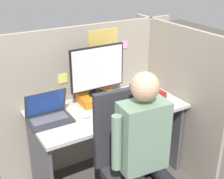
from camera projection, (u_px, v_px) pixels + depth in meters
cubicle_panel_back at (89, 97)px, 3.07m from camera, size 1.87×0.05×1.43m
cubicle_panel_right at (173, 97)px, 3.06m from camera, size 0.04×1.30×1.43m
desk at (107, 126)px, 2.85m from camera, size 1.37×0.67×0.75m
paper_box at (98, 98)px, 2.87m from camera, size 0.35×0.21×0.08m
monitor at (97, 70)px, 2.76m from camera, size 0.52×0.18×0.45m
laptop at (49, 115)px, 2.54m from camera, size 0.35×0.24×0.24m
mouse at (86, 116)px, 2.60m from camera, size 0.06×0.05×0.03m
stapler at (161, 94)px, 2.98m from camera, size 0.04×0.12×0.05m
carrot_toy at (123, 117)px, 2.57m from camera, size 0.04×0.12×0.04m
office_chair at (132, 161)px, 2.38m from camera, size 0.53×0.58×1.10m
person at (148, 149)px, 2.17m from camera, size 0.48×0.46×1.32m
coffee_mug at (133, 89)px, 3.03m from camera, size 0.08×0.08×0.09m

